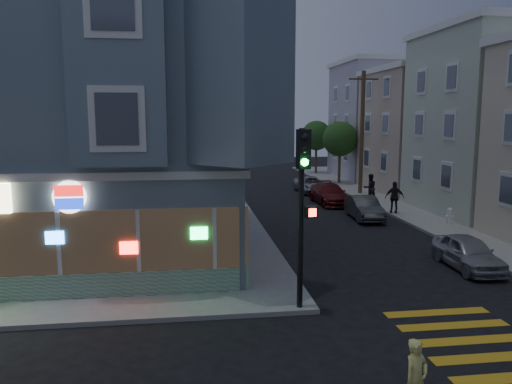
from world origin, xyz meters
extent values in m
plane|color=black|center=(0.00, 0.00, 0.00)|extent=(120.00, 120.00, 0.00)
cube|color=gray|center=(23.00, 23.00, 0.07)|extent=(24.00, 42.00, 0.15)
cube|color=slate|center=(-6.00, 11.00, 5.65)|extent=(14.00, 14.00, 11.00)
cube|color=silver|center=(-6.00, 11.00, 4.00)|extent=(14.30, 14.30, 0.25)
cube|color=#196B33|center=(-6.00, 3.95, 0.55)|extent=(13.60, 0.12, 0.80)
cube|color=#382B1E|center=(-6.00, 3.95, 1.95)|extent=(13.60, 0.10, 2.00)
cylinder|color=white|center=(-4.40, 3.87, 3.40)|extent=(1.00, 0.12, 1.00)
cube|color=#B9A88F|center=(19.50, 25.00, 4.65)|extent=(12.00, 8.60, 9.00)
cube|color=#AAA3B3|center=(19.50, 34.00, 5.40)|extent=(12.00, 8.60, 10.50)
cylinder|color=#4C3826|center=(12.00, 24.00, 4.65)|extent=(0.30, 0.30, 9.00)
cube|color=#4C3826|center=(12.00, 24.00, 8.55)|extent=(2.20, 0.12, 0.12)
cylinder|color=#4C3826|center=(12.20, 30.00, 1.75)|extent=(0.24, 0.24, 3.20)
sphere|color=#1D4719|center=(12.20, 30.00, 3.95)|extent=(3.00, 3.00, 3.00)
cylinder|color=#4C3826|center=(12.20, 38.00, 1.75)|extent=(0.24, 0.24, 3.20)
sphere|color=#1D4719|center=(12.20, 38.00, 3.95)|extent=(3.00, 3.00, 3.00)
imported|color=#DCDD71|center=(3.50, -3.22, 0.79)|extent=(0.68, 0.58, 1.58)
imported|color=black|center=(11.30, 20.13, 1.09)|extent=(0.98, 0.80, 1.88)
imported|color=black|center=(11.30, 16.06, 1.09)|extent=(1.19, 0.74, 1.89)
imported|color=#9B9EA3|center=(9.82, 5.63, 0.64)|extent=(1.68, 3.84, 1.29)
imported|color=#3A3C3F|center=(9.14, 15.27, 0.66)|extent=(1.63, 4.07, 1.32)
imported|color=#5C1515|center=(8.60, 20.47, 0.68)|extent=(2.09, 4.77, 1.37)
imported|color=#9A9FA4|center=(8.60, 25.67, 0.61)|extent=(2.05, 4.41, 1.22)
cylinder|color=black|center=(2.44, 2.30, 2.82)|extent=(0.17, 0.17, 5.35)
cube|color=black|center=(2.44, 2.06, 4.91)|extent=(0.39, 0.36, 1.12)
sphere|color=black|center=(2.44, 1.89, 5.26)|extent=(0.21, 0.21, 0.21)
sphere|color=black|center=(2.44, 1.89, 4.91)|extent=(0.21, 0.21, 0.21)
sphere|color=#19F23F|center=(2.44, 1.89, 4.56)|extent=(0.21, 0.21, 0.21)
cube|color=black|center=(2.71, 2.11, 3.09)|extent=(0.38, 0.27, 0.34)
cube|color=#FF2614|center=(2.71, 1.99, 3.09)|extent=(0.24, 0.02, 0.24)
cylinder|color=white|center=(13.00, 12.79, 0.49)|extent=(0.27, 0.27, 0.67)
sphere|color=white|center=(13.00, 12.79, 0.88)|extent=(0.29, 0.29, 0.29)
cylinder|color=white|center=(13.00, 12.79, 0.54)|extent=(0.50, 0.13, 0.13)
camera|label=1|loc=(-0.79, -11.73, 5.81)|focal=35.00mm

